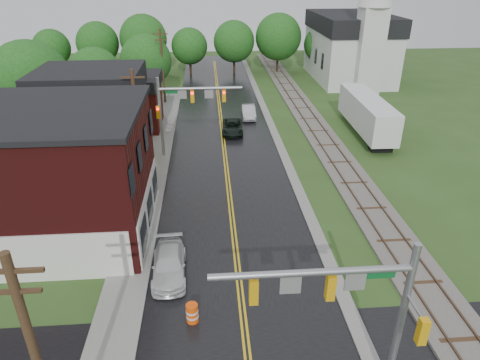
{
  "coord_description": "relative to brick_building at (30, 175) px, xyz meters",
  "views": [
    {
      "loc": [
        -1.37,
        -9.5,
        15.68
      ],
      "look_at": [
        0.47,
        14.61,
        3.5
      ],
      "focal_mm": 32.0,
      "sensor_mm": 36.0,
      "label": 1
    }
  ],
  "objects": [
    {
      "name": "suv_dark",
      "position": [
        13.54,
        17.49,
        -3.51
      ],
      "size": [
        2.37,
        4.72,
        1.28
      ],
      "primitive_type": "imported",
      "rotation": [
        0.0,
        0.0,
        -0.05
      ],
      "color": "black",
      "rests_on": "ground"
    },
    {
      "name": "yellow_house",
      "position": [
        1.48,
        11.0,
        -0.95
      ],
      "size": [
        8.0,
        7.0,
        6.4
      ],
      "primitive_type": "cube",
      "color": "tan",
      "rests_on": "ground"
    },
    {
      "name": "traffic_signal_far",
      "position": [
        9.01,
        12.0,
        0.82
      ],
      "size": [
        7.34,
        0.43,
        7.2
      ],
      "color": "gray",
      "rests_on": "ground"
    },
    {
      "name": "pickup_white",
      "position": [
        8.61,
        -5.0,
        -3.49
      ],
      "size": [
        2.04,
        4.62,
        1.32
      ],
      "primitive_type": "imported",
      "rotation": [
        0.0,
        0.0,
        0.04
      ],
      "color": "silver",
      "rests_on": "ground"
    },
    {
      "name": "tree_left_c",
      "position": [
        -1.36,
        24.9,
        0.36
      ],
      "size": [
        6.0,
        6.0,
        7.65
      ],
      "color": "black",
      "rests_on": "ground"
    },
    {
      "name": "curb_right",
      "position": [
        17.88,
        20.0,
        -4.15
      ],
      "size": [
        0.8,
        70.0,
        0.12
      ],
      "primitive_type": "cube",
      "color": "gray",
      "rests_on": "ground"
    },
    {
      "name": "utility_pole_b",
      "position": [
        5.68,
        7.0,
        0.57
      ],
      "size": [
        1.8,
        0.28,
        9.0
      ],
      "color": "#382616",
      "rests_on": "ground"
    },
    {
      "name": "traffic_signal_near",
      "position": [
        15.96,
        -13.0,
        0.82
      ],
      "size": [
        7.34,
        0.3,
        7.2
      ],
      "color": "gray",
      "rests_on": "ground"
    },
    {
      "name": "railroad",
      "position": [
        22.48,
        20.0,
        -4.05
      ],
      "size": [
        3.2,
        80.0,
        0.3
      ],
      "color": "#59544C",
      "rests_on": "ground"
    },
    {
      "name": "utility_pole_c",
      "position": [
        5.68,
        29.0,
        0.57
      ],
      "size": [
        1.8,
        0.28,
        9.0
      ],
      "color": "#382616",
      "rests_on": "ground"
    },
    {
      "name": "church",
      "position": [
        32.48,
        38.74,
        1.68
      ],
      "size": [
        10.4,
        18.4,
        20.0
      ],
      "color": "silver",
      "rests_on": "ground"
    },
    {
      "name": "brick_building",
      "position": [
        0.0,
        0.0,
        0.0
      ],
      "size": [
        14.3,
        10.3,
        8.3
      ],
      "color": "#480F0F",
      "rests_on": "ground"
    },
    {
      "name": "sidewalk_left",
      "position": [
        6.28,
        10.0,
        -4.15
      ],
      "size": [
        2.4,
        50.0,
        0.12
      ],
      "primitive_type": "cube",
      "color": "gray",
      "rests_on": "ground"
    },
    {
      "name": "tree_left_e",
      "position": [
        3.64,
        30.9,
        0.66
      ],
      "size": [
        6.4,
        6.4,
        8.16
      ],
      "color": "black",
      "rests_on": "ground"
    },
    {
      "name": "tree_left_b",
      "position": [
        -5.36,
        16.9,
        1.57
      ],
      "size": [
        7.6,
        7.6,
        9.69
      ],
      "color": "black",
      "rests_on": "ground"
    },
    {
      "name": "construction_barrel",
      "position": [
        9.98,
        -8.71,
        -3.63
      ],
      "size": [
        0.77,
        0.77,
        1.05
      ],
      "primitive_type": "cylinder",
      "rotation": [
        0.0,
        0.0,
        -0.4
      ],
      "color": "#F84D0B",
      "rests_on": "ground"
    },
    {
      "name": "sedan_silver",
      "position": [
        15.67,
        22.34,
        -3.46
      ],
      "size": [
        1.57,
        4.25,
        1.39
      ],
      "primitive_type": "imported",
      "rotation": [
        0.0,
        0.0,
        -0.02
      ],
      "color": "#AFAFB4",
      "rests_on": "ground"
    },
    {
      "name": "darkred_building",
      "position": [
        2.48,
        20.0,
        -1.95
      ],
      "size": [
        7.0,
        6.0,
        4.4
      ],
      "primitive_type": "cube",
      "color": "#3F0F0C",
      "rests_on": "ground"
    },
    {
      "name": "semi_trailer",
      "position": [
        27.17,
        16.14,
        -1.89
      ],
      "size": [
        2.95,
        12.09,
        3.81
      ],
      "color": "black",
      "rests_on": "ground"
    },
    {
      "name": "main_road",
      "position": [
        12.48,
        15.0,
        -4.15
      ],
      "size": [
        10.0,
        90.0,
        0.02
      ],
      "primitive_type": "cube",
      "color": "black",
      "rests_on": "ground"
    }
  ]
}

